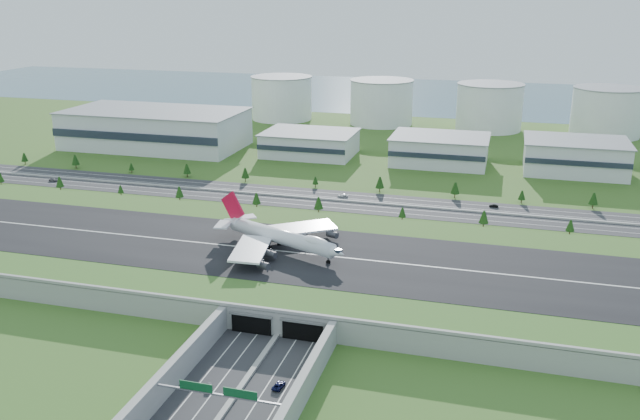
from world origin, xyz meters
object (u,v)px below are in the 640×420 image
(fuel_tank_a, at_px, (282,98))
(car_0, at_px, (208,388))
(car_2, at_px, (279,385))
(boeing_747, at_px, (280,236))
(car_4, at_px, (53,180))
(car_7, at_px, (343,195))
(car_5, at_px, (494,206))

(fuel_tank_a, height_order, car_0, fuel_tank_a)
(car_0, xyz_separation_m, car_2, (18.16, 6.20, 0.02))
(boeing_747, height_order, car_4, boeing_747)
(car_7, bearing_deg, boeing_747, -9.02)
(fuel_tank_a, xyz_separation_m, car_7, (103.99, -207.91, -16.56))
(car_0, relative_size, car_2, 0.79)
(boeing_747, relative_size, car_7, 10.36)
(car_2, distance_m, car_5, 189.87)
(car_2, height_order, car_7, car_7)
(boeing_747, distance_m, car_4, 187.02)
(fuel_tank_a, bearing_deg, car_5, -48.46)
(car_2, distance_m, car_4, 253.42)
(car_2, xyz_separation_m, car_4, (-192.44, 164.89, 0.13))
(boeing_747, height_order, car_7, boeing_747)
(boeing_747, bearing_deg, fuel_tank_a, 130.98)
(car_0, distance_m, car_2, 19.19)
(car_2, bearing_deg, car_7, -75.50)
(car_4, height_order, car_7, car_4)
(boeing_747, xyz_separation_m, car_2, (26.49, -79.55, -12.64))
(fuel_tank_a, distance_m, car_7, 233.06)
(car_0, height_order, car_2, car_2)
(boeing_747, bearing_deg, car_4, 175.20)
(car_5, bearing_deg, boeing_747, -36.87)
(boeing_747, xyz_separation_m, car_5, (77.88, 103.24, -12.62))
(fuel_tank_a, xyz_separation_m, car_0, (111.79, -393.70, -16.68))
(fuel_tank_a, distance_m, boeing_747, 324.89)
(boeing_747, relative_size, car_2, 11.25)
(car_0, distance_m, car_4, 244.22)
(car_0, xyz_separation_m, car_4, (-174.27, 171.09, 0.16))
(car_0, bearing_deg, car_4, 122.46)
(fuel_tank_a, relative_size, car_5, 11.07)
(boeing_747, xyz_separation_m, car_4, (-165.95, 85.34, -12.50))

